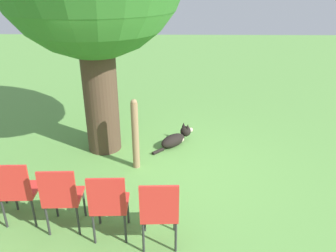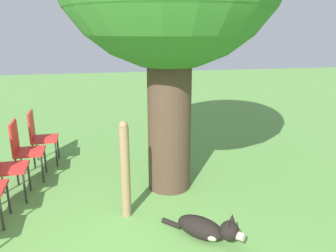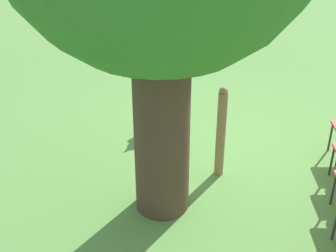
# 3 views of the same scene
# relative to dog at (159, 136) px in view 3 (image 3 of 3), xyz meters

# --- Properties ---
(ground_plane) EXTENTS (30.00, 30.00, 0.00)m
(ground_plane) POSITION_rel_dog_xyz_m (-0.70, 0.38, -0.14)
(ground_plane) COLOR #609947
(dog) EXTENTS (0.78, 0.79, 0.39)m
(dog) POSITION_rel_dog_xyz_m (0.00, 0.00, 0.00)
(dog) COLOR black
(dog) RESTS_ON ground_plane
(fence_post) EXTENTS (0.12, 0.12, 1.24)m
(fence_post) POSITION_rel_dog_xyz_m (-0.84, 0.69, 0.49)
(fence_post) COLOR #937551
(fence_post) RESTS_ON ground_plane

